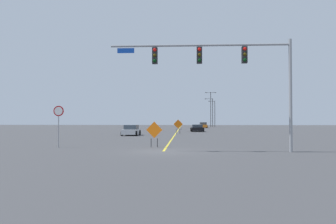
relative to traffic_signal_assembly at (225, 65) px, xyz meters
name	(u,v)px	position (x,y,z in m)	size (l,w,h in m)	color
ground	(163,151)	(-3.95, 0.02, -5.53)	(212.03, 212.03, 0.00)	#444447
road_centre_stripe	(179,128)	(-3.95, 58.92, -5.53)	(0.16, 117.80, 0.01)	yellow
traffic_signal_assembly	(225,65)	(0.00, 0.00, 0.00)	(11.53, 0.44, 7.13)	gray
stop_sign	(59,118)	(-11.80, 2.55, -3.40)	(0.76, 0.07, 3.05)	gray
street_lamp_near_right	(214,112)	(5.90, 75.21, -1.32)	(1.96, 0.24, 7.58)	black
street_lamp_mid_right	(211,107)	(4.74, 73.64, 0.19)	(3.15, 0.24, 9.96)	black
street_lamp_far_right	(212,111)	(5.33, 76.34, -0.90)	(2.36, 0.24, 8.34)	black
construction_sign_left_shoulder	(178,125)	(-3.57, 25.58, -4.23)	(1.29, 0.16, 2.06)	orange
construction_sign_right_lane	(180,125)	(-3.58, 44.60, -4.48)	(1.09, 0.28, 1.70)	orange
construction_sign_right_shoulder	(154,131)	(-4.84, 3.13, -4.35)	(1.21, 0.19, 1.89)	orange
car_silver_passing	(131,130)	(-9.56, 21.32, -4.90)	(2.10, 3.99, 1.35)	#B7BABF
car_orange_approaching	(203,125)	(1.86, 61.46, -4.87)	(2.15, 4.22, 1.39)	orange
car_black_far	(197,128)	(-0.54, 35.39, -4.96)	(2.28, 4.03, 1.21)	black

